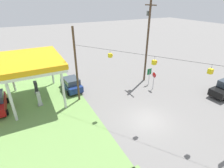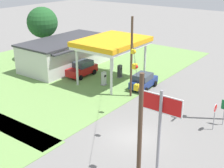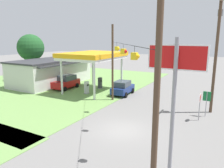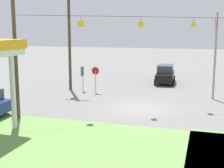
{
  "view_description": "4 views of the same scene",
  "coord_description": "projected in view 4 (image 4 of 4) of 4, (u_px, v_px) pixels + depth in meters",
  "views": [
    {
      "loc": [
        -11.21,
        9.97,
        11.38
      ],
      "look_at": [
        3.6,
        2.3,
        3.15
      ],
      "focal_mm": 28.0,
      "sensor_mm": 36.0,
      "label": 1
    },
    {
      "loc": [
        -19.57,
        -12.34,
        13.74
      ],
      "look_at": [
        2.73,
        4.22,
        3.03
      ],
      "focal_mm": 50.0,
      "sensor_mm": 36.0,
      "label": 2
    },
    {
      "loc": [
        -14.72,
        -7.37,
        7.3
      ],
      "look_at": [
        2.57,
        2.43,
        3.1
      ],
      "focal_mm": 35.0,
      "sensor_mm": 36.0,
      "label": 3
    },
    {
      "loc": [
        -4.69,
        22.65,
        5.92
      ],
      "look_at": [
        1.95,
        0.74,
        1.94
      ],
      "focal_mm": 50.0,
      "sensor_mm": 36.0,
      "label": 4
    }
  ],
  "objects": [
    {
      "name": "signal_span_gantry",
      "position": [
        140.0,
        46.0,
        22.91
      ],
      "size": [
        14.73,
        10.24,
        8.81
      ],
      "color": "#4C3828",
      "rests_on": "ground"
    },
    {
      "name": "route_sign",
      "position": [
        82.0,
        74.0,
        30.45
      ],
      "size": [
        0.1,
        0.7,
        2.4
      ],
      "color": "gray",
      "rests_on": "ground"
    },
    {
      "name": "stop_sign_roadside",
      "position": [
        95.0,
        74.0,
        29.63
      ],
      "size": [
        0.8,
        0.08,
        2.5
      ],
      "rotation": [
        0.0,
        0.0,
        3.14
      ],
      "color": "#99999E",
      "rests_on": "ground"
    },
    {
      "name": "utility_pole_main",
      "position": [
        69.0,
        26.0,
        30.38
      ],
      "size": [
        2.2,
        0.44,
        11.38
      ],
      "color": "#4C3828",
      "rests_on": "ground"
    },
    {
      "name": "stop_sign_overhead",
      "position": [
        215.0,
        37.0,
        26.17
      ],
      "size": [
        0.22,
        2.52,
        7.34
      ],
      "color": "gray",
      "rests_on": "ground"
    },
    {
      "name": "ground_plane",
      "position": [
        139.0,
        109.0,
        23.71
      ],
      "size": [
        160.0,
        160.0,
        0.0
      ],
      "primitive_type": "plane",
      "color": "slate"
    },
    {
      "name": "car_on_crossroad",
      "position": [
        165.0,
        74.0,
        35.12
      ],
      "size": [
        2.34,
        5.15,
        2.03
      ],
      "rotation": [
        0.0,
        0.0,
        1.63
      ],
      "color": "black",
      "rests_on": "ground"
    }
  ]
}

